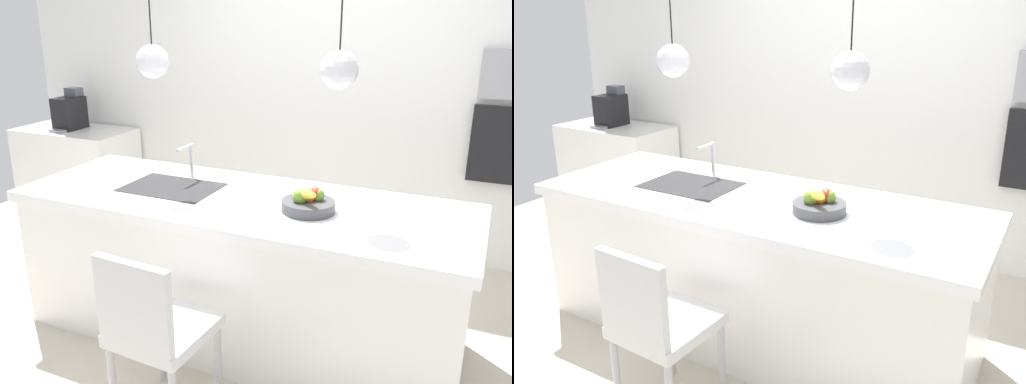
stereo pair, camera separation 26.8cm
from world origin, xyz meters
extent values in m
plane|color=beige|center=(0.00, 0.00, 0.00)|extent=(6.60, 6.60, 0.00)
cube|color=white|center=(0.00, 1.65, 1.30)|extent=(6.00, 0.10, 2.60)
cube|color=white|center=(0.00, 0.00, 0.41)|extent=(2.56, 0.88, 0.83)
cube|color=white|center=(0.00, 0.00, 0.86)|extent=(2.62, 0.94, 0.06)
cube|color=#2D2D30|center=(-0.46, 0.00, 0.88)|extent=(0.56, 0.40, 0.02)
cylinder|color=silver|center=(-0.46, 0.24, 1.00)|extent=(0.02, 0.02, 0.22)
cylinder|color=silver|center=(-0.46, 0.16, 1.10)|extent=(0.02, 0.16, 0.02)
cylinder|color=#4C4C51|center=(0.42, -0.04, 0.92)|extent=(0.29, 0.29, 0.06)
sphere|color=olive|center=(0.46, -0.01, 0.97)|extent=(0.07, 0.07, 0.07)
sphere|color=olive|center=(0.39, -0.08, 0.98)|extent=(0.08, 0.08, 0.08)
sphere|color=#B22D1E|center=(0.45, -0.01, 0.97)|extent=(0.08, 0.08, 0.08)
sphere|color=orange|center=(0.42, -0.04, 0.97)|extent=(0.07, 0.07, 0.07)
ellipsoid|color=yellow|center=(0.42, -0.09, 1.00)|extent=(0.18, 0.14, 0.08)
cube|color=white|center=(-2.40, 1.28, 0.41)|extent=(1.10, 0.60, 0.83)
cube|color=black|center=(-2.43, 1.28, 0.98)|extent=(0.20, 0.28, 0.30)
cube|color=gray|center=(-2.43, 1.11, 0.84)|extent=(0.16, 0.08, 0.02)
cube|color=#4C515B|center=(-2.43, 1.36, 1.17)|extent=(0.14, 0.11, 0.08)
cube|color=silver|center=(-0.02, -0.78, 0.47)|extent=(0.44, 0.46, 0.06)
cube|color=silver|center=(-0.03, -0.97, 0.70)|extent=(0.39, 0.06, 0.41)
cylinder|color=#B2B2B7|center=(0.17, -0.60, 0.22)|extent=(0.04, 0.04, 0.44)
cylinder|color=#B2B2B7|center=(-0.19, -0.58, 0.22)|extent=(0.04, 0.04, 0.44)
cylinder|color=#B2B2B7|center=(-0.21, -0.95, 0.22)|extent=(0.04, 0.04, 0.44)
sphere|color=silver|center=(-0.54, 0.00, 1.62)|extent=(0.19, 0.19, 0.19)
sphere|color=silver|center=(0.54, 0.00, 1.62)|extent=(0.19, 0.19, 0.19)
camera|label=1|loc=(1.28, -2.58, 1.90)|focal=37.66mm
camera|label=2|loc=(1.52, -2.46, 1.90)|focal=37.66mm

